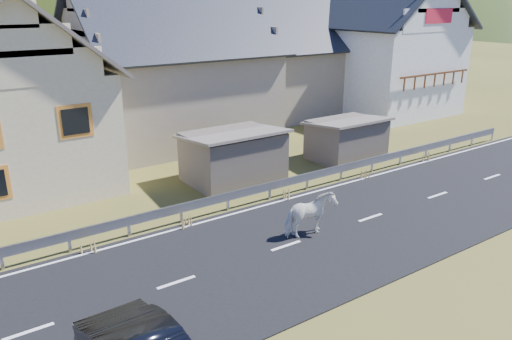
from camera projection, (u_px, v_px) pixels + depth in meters
ground at (370, 219)px, 18.69m from camera, size 160.00×160.00×0.00m
road at (370, 218)px, 18.69m from camera, size 60.00×7.00×0.04m
lane_markings at (370, 217)px, 18.68m from camera, size 60.00×6.60×0.01m
guardrail at (308, 177)px, 21.38m from camera, size 28.10×0.09×0.75m
shed_left at (233, 157)px, 22.34m from camera, size 4.30×3.30×2.40m
shed_right at (346, 140)px, 25.46m from camera, size 3.80×2.90×2.20m
house_cream at (5, 84)px, 21.29m from camera, size 7.80×9.80×8.30m
house_stone_a at (168, 58)px, 28.36m from camera, size 10.80×9.80×8.90m
house_stone_b at (286, 52)px, 35.40m from camera, size 9.80×8.80×8.10m
house_white at (377, 39)px, 36.00m from camera, size 8.80×10.80×9.70m
horse at (310, 215)px, 17.04m from camera, size 0.92×1.85×1.53m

